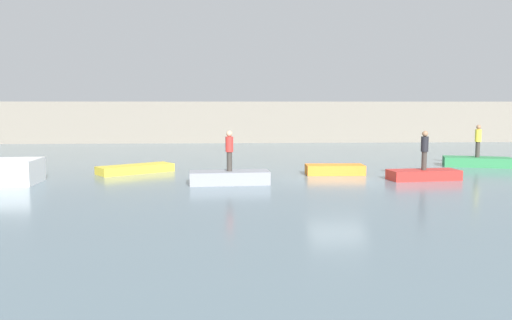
# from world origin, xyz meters

# --- Properties ---
(ground_plane) EXTENTS (120.00, 120.00, 0.00)m
(ground_plane) POSITION_xyz_m (0.00, 0.00, 0.00)
(ground_plane) COLOR slate
(embankment_wall) EXTENTS (80.00, 1.20, 3.49)m
(embankment_wall) POSITION_xyz_m (0.00, 22.21, 1.75)
(embankment_wall) COLOR gray
(embankment_wall) RESTS_ON ground_plane
(rowboat_yellow) EXTENTS (3.65, 3.05, 0.38)m
(rowboat_yellow) POSITION_xyz_m (-9.25, 2.91, 0.19)
(rowboat_yellow) COLOR gold
(rowboat_yellow) RESTS_ON ground_plane
(rowboat_grey) EXTENTS (3.35, 1.40, 0.54)m
(rowboat_grey) POSITION_xyz_m (-4.72, -0.88, 0.27)
(rowboat_grey) COLOR gray
(rowboat_grey) RESTS_ON ground_plane
(rowboat_orange) EXTENTS (2.73, 1.16, 0.46)m
(rowboat_orange) POSITION_xyz_m (0.24, 1.80, 0.23)
(rowboat_orange) COLOR orange
(rowboat_orange) RESTS_ON ground_plane
(rowboat_red) EXTENTS (3.18, 1.50, 0.44)m
(rowboat_red) POSITION_xyz_m (3.80, -0.07, 0.22)
(rowboat_red) COLOR red
(rowboat_red) RESTS_ON ground_plane
(rowboat_green) EXTENTS (3.60, 2.24, 0.50)m
(rowboat_green) POSITION_xyz_m (8.42, 4.51, 0.25)
(rowboat_green) COLOR #2D7F47
(rowboat_green) RESTS_ON ground_plane
(person_red_shirt) EXTENTS (0.32, 0.32, 1.68)m
(person_red_shirt) POSITION_xyz_m (-4.72, -0.88, 1.48)
(person_red_shirt) COLOR #38332D
(person_red_shirt) RESTS_ON rowboat_grey
(person_yellow_shirt) EXTENTS (0.32, 0.32, 1.72)m
(person_yellow_shirt) POSITION_xyz_m (8.42, 4.51, 1.45)
(person_yellow_shirt) COLOR #38332D
(person_yellow_shirt) RESTS_ON rowboat_green
(person_dark_shirt) EXTENTS (0.32, 0.32, 1.71)m
(person_dark_shirt) POSITION_xyz_m (3.80, -0.07, 1.39)
(person_dark_shirt) COLOR #38332D
(person_dark_shirt) RESTS_ON rowboat_red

